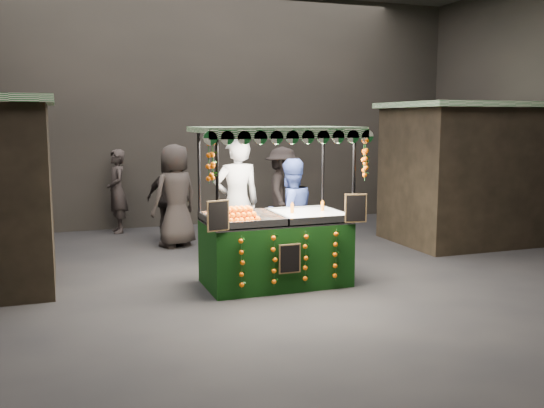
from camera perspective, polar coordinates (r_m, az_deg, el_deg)
name	(u,v)px	position (r m, az deg, el deg)	size (l,w,h in m)	color
ground	(278,281)	(8.68, 0.56, -7.28)	(12.00, 12.00, 0.00)	black
market_hall	(278,38)	(8.44, 0.59, 15.45)	(12.10, 10.10, 5.05)	black
neighbour_stall_right	(470,172)	(11.90, 18.26, 2.89)	(3.00, 2.20, 2.60)	black
juice_stall	(276,237)	(8.34, 0.43, -3.11)	(2.26, 1.33, 2.19)	black
vendor_grey	(237,203)	(9.32, -3.34, 0.11)	(0.76, 0.52, 2.02)	gray
vendor_blue	(290,214)	(9.24, 1.73, -0.95)	(0.93, 0.78, 1.70)	navy
shopper_0	(28,202)	(10.46, -22.13, 0.19)	(0.83, 0.68, 1.95)	black
shopper_1	(405,186)	(12.32, 12.53, 1.64)	(1.14, 1.03, 1.92)	#2C2624
shopper_2	(169,199)	(11.63, -9.76, 0.44)	(0.95, 0.87, 1.56)	black
shopper_3	(282,192)	(11.75, 0.98, 1.14)	(1.05, 1.31, 1.76)	black
shopper_4	(175,196)	(10.96, -9.14, 0.77)	(1.07, 0.93, 1.86)	#2C2523
shopper_5	(405,188)	(13.97, 12.45, 1.53)	(1.14, 1.42, 1.51)	#2D2724
shopper_6	(117,191)	(12.59, -14.47, 1.19)	(0.47, 0.66, 1.70)	#2E2625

